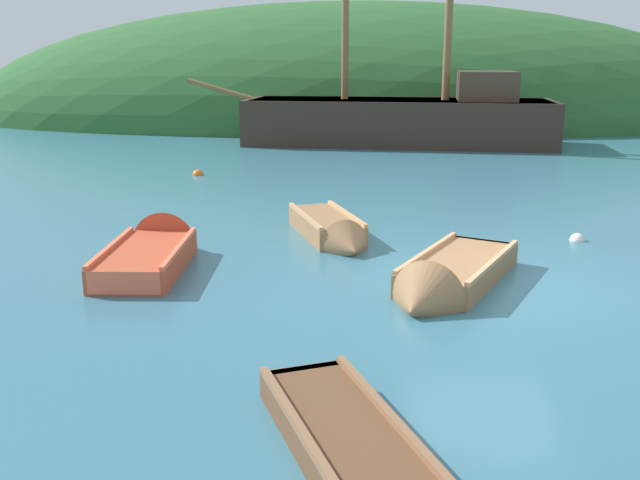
{
  "coord_description": "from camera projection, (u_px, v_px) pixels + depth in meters",
  "views": [
    {
      "loc": [
        -2.13,
        -10.56,
        3.51
      ],
      "look_at": [
        -2.73,
        1.11,
        0.39
      ],
      "focal_mm": 39.2,
      "sensor_mm": 36.0,
      "label": 1
    }
  ],
  "objects": [
    {
      "name": "ground_plane",
      "position": [
        489.0,
        284.0,
        10.99
      ],
      "size": [
        120.0,
        120.0,
        0.0
      ],
      "primitive_type": "plane",
      "color": "teal"
    },
    {
      "name": "rowboat_far",
      "position": [
        332.0,
        233.0,
        13.58
      ],
      "size": [
        1.84,
        3.1,
        0.9
      ],
      "rotation": [
        0.0,
        0.0,
        5.05
      ],
      "color": "#9E7047",
      "rests_on": "ground"
    },
    {
      "name": "shore_hill",
      "position": [
        356.0,
        119.0,
        39.15
      ],
      "size": [
        43.87,
        19.52,
        12.57
      ],
      "primitive_type": "ellipsoid",
      "color": "#2D602D",
      "rests_on": "ground"
    },
    {
      "name": "buoy_white",
      "position": [
        577.0,
        240.0,
        13.58
      ],
      "size": [
        0.29,
        0.29,
        0.29
      ],
      "primitive_type": "sphere",
      "color": "white",
      "rests_on": "ground"
    },
    {
      "name": "sailing_ship",
      "position": [
        402.0,
        127.0,
        27.92
      ],
      "size": [
        14.85,
        4.98,
        12.4
      ],
      "rotation": [
        0.0,
        0.0,
        3.05
      ],
      "color": "#38281E",
      "rests_on": "ground"
    },
    {
      "name": "buoy_orange",
      "position": [
        198.0,
        175.0,
        20.94
      ],
      "size": [
        0.33,
        0.33,
        0.33
      ],
      "primitive_type": "sphere",
      "color": "orange",
      "rests_on": "ground"
    },
    {
      "name": "rowboat_center",
      "position": [
        154.0,
        254.0,
        12.13
      ],
      "size": [
        1.31,
        3.22,
        1.17
      ],
      "rotation": [
        0.0,
        0.0,
        1.6
      ],
      "color": "#C64C2D",
      "rests_on": "ground"
    },
    {
      "name": "rowboat_outer_right",
      "position": [
        447.0,
        282.0,
        10.7
      ],
      "size": [
        2.54,
        3.55,
        1.12
      ],
      "rotation": [
        0.0,
        0.0,
        4.25
      ],
      "color": "#9E7047",
      "rests_on": "ground"
    }
  ]
}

